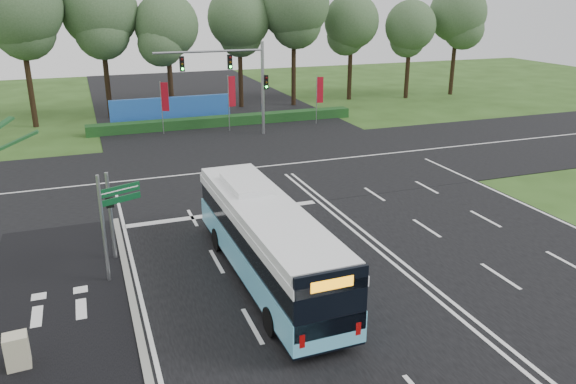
# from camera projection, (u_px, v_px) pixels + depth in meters

# --- Properties ---
(ground) EXTENTS (120.00, 120.00, 0.00)m
(ground) POSITION_uv_depth(u_px,v_px,m) (363.00, 239.00, 24.81)
(ground) COLOR #2A4517
(ground) RESTS_ON ground
(road_main) EXTENTS (20.00, 120.00, 0.04)m
(road_main) POSITION_uv_depth(u_px,v_px,m) (363.00, 239.00, 24.80)
(road_main) COLOR black
(road_main) RESTS_ON ground
(road_cross) EXTENTS (120.00, 14.00, 0.05)m
(road_cross) POSITION_uv_depth(u_px,v_px,m) (275.00, 166.00, 35.42)
(road_cross) COLOR black
(road_cross) RESTS_ON ground
(bike_path) EXTENTS (5.00, 18.00, 0.06)m
(bike_path) POSITION_uv_depth(u_px,v_px,m) (59.00, 329.00, 18.06)
(bike_path) COLOR black
(bike_path) RESTS_ON ground
(kerb_strip) EXTENTS (0.25, 18.00, 0.12)m
(kerb_strip) POSITION_uv_depth(u_px,v_px,m) (135.00, 314.00, 18.83)
(kerb_strip) COLOR gray
(kerb_strip) RESTS_ON ground
(city_bus) EXTENTS (2.57, 11.26, 3.22)m
(city_bus) POSITION_uv_depth(u_px,v_px,m) (266.00, 240.00, 20.76)
(city_bus) COLOR #64C3E8
(city_bus) RESTS_ON ground
(pedestrian_signal) EXTENTS (0.31, 0.43, 3.70)m
(pedestrian_signal) POSITION_uv_depth(u_px,v_px,m) (111.00, 213.00, 22.25)
(pedestrian_signal) COLOR gray
(pedestrian_signal) RESTS_ON ground
(street_sign) EXTENTS (1.53, 0.70, 4.21)m
(street_sign) POSITION_uv_depth(u_px,v_px,m) (111.00, 214.00, 20.49)
(street_sign) COLOR gray
(street_sign) RESTS_ON ground
(utility_cabinet) EXTENTS (0.70, 0.60, 1.09)m
(utility_cabinet) POSITION_uv_depth(u_px,v_px,m) (17.00, 352.00, 16.04)
(utility_cabinet) COLOR beige
(utility_cabinet) RESTS_ON ground
(banner_flag_left) EXTENTS (0.57, 0.27, 4.09)m
(banner_flag_left) POSITION_uv_depth(u_px,v_px,m) (164.00, 100.00, 42.67)
(banner_flag_left) COLOR gray
(banner_flag_left) RESTS_ON ground
(banner_flag_mid) EXTENTS (0.64, 0.19, 4.40)m
(banner_flag_mid) POSITION_uv_depth(u_px,v_px,m) (231.00, 95.00, 43.68)
(banner_flag_mid) COLOR gray
(banner_flag_mid) RESTS_ON ground
(banner_flag_right) EXTENTS (0.59, 0.11, 3.98)m
(banner_flag_right) POSITION_uv_depth(u_px,v_px,m) (319.00, 93.00, 46.28)
(banner_flag_right) COLOR gray
(banner_flag_right) RESTS_ON ground
(traffic_light_gantry) EXTENTS (8.41, 0.28, 7.00)m
(traffic_light_gantry) POSITION_uv_depth(u_px,v_px,m) (240.00, 75.00, 41.48)
(traffic_light_gantry) COLOR gray
(traffic_light_gantry) RESTS_ON ground
(hedge) EXTENTS (22.00, 1.20, 0.80)m
(hedge) POSITION_uv_depth(u_px,v_px,m) (226.00, 121.00, 46.37)
(hedge) COLOR #153916
(hedge) RESTS_ON ground
(blue_hoarding) EXTENTS (10.00, 0.30, 2.20)m
(blue_hoarding) POSITION_uv_depth(u_px,v_px,m) (171.00, 110.00, 47.04)
(blue_hoarding) COLOR #2157B3
(blue_hoarding) RESTS_ON ground
(eucalyptus_row) EXTENTS (54.50, 9.11, 12.83)m
(eucalyptus_row) POSITION_uv_depth(u_px,v_px,m) (210.00, 13.00, 49.65)
(eucalyptus_row) COLOR black
(eucalyptus_row) RESTS_ON ground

